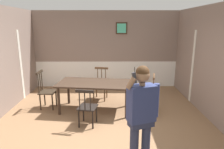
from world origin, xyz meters
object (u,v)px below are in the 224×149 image
dining_table (95,86)px  chair_near_window (146,95)px  person_figure (142,111)px  chair_at_table_head (46,91)px  chair_opposite_corner (101,84)px  chair_by_doorway (87,107)px

dining_table → chair_near_window: chair_near_window is taller
dining_table → person_figure: (0.89, -2.21, 0.27)m
chair_at_table_head → chair_opposite_corner: bearing=117.8°
chair_opposite_corner → person_figure: person_figure is taller
chair_by_doorway → chair_opposite_corner: 1.73m
chair_opposite_corner → person_figure: 3.21m
dining_table → chair_at_table_head: 1.36m
dining_table → chair_by_doorway: chair_by_doorway is taller
dining_table → chair_by_doorway: size_ratio=2.24×
chair_near_window → chair_opposite_corner: size_ratio=1.05×
dining_table → chair_opposite_corner: 0.89m
chair_opposite_corner → chair_at_table_head: bearing=36.2°
chair_by_doorway → person_figure: (1.00, -1.36, 0.52)m
person_figure → chair_by_doorway: bearing=-73.0°
dining_table → person_figure: size_ratio=1.21×
dining_table → chair_opposite_corner: size_ratio=2.08×
dining_table → chair_at_table_head: chair_at_table_head is taller
chair_near_window → chair_opposite_corner: bearing=62.5°
chair_near_window → person_figure: 2.14m
chair_near_window → chair_by_doorway: size_ratio=1.13×
chair_near_window → chair_by_doorway: (-1.45, -0.68, -0.03)m
chair_near_window → person_figure: size_ratio=0.61×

